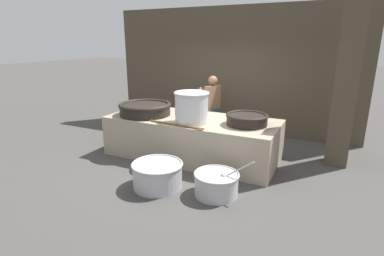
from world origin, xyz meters
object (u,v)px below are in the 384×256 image
(cook, at_px, (212,106))
(prep_bowl_vegetables, at_px, (216,183))
(giant_wok_far, at_px, (247,119))
(prep_bowl_meat, at_px, (157,174))
(giant_wok_near, at_px, (145,108))
(stock_pot, at_px, (192,107))

(cook, height_order, prep_bowl_vegetables, cook)
(giant_wok_far, bearing_deg, prep_bowl_meat, -124.81)
(giant_wok_near, bearing_deg, prep_bowl_vegetables, -29.04)
(prep_bowl_meat, bearing_deg, giant_wok_near, 130.15)
(prep_bowl_vegetables, height_order, prep_bowl_meat, prep_bowl_vegetables)
(cook, xyz_separation_m, prep_bowl_vegetables, (1.15, -2.59, -0.66))
(giant_wok_far, distance_m, cook, 1.73)
(stock_pot, bearing_deg, cook, 97.31)
(stock_pot, height_order, cook, cook)
(giant_wok_near, distance_m, cook, 1.72)
(giant_wok_near, distance_m, stock_pot, 1.24)
(giant_wok_far, relative_size, cook, 0.51)
(prep_bowl_vegetables, bearing_deg, cook, 113.98)
(giant_wok_far, distance_m, stock_pot, 1.09)
(prep_bowl_meat, bearing_deg, stock_pot, 87.51)
(stock_pot, relative_size, prep_bowl_vegetables, 0.72)
(giant_wok_near, height_order, cook, cook)
(giant_wok_near, xyz_separation_m, giant_wok_far, (2.24, 0.17, -0.03))
(cook, relative_size, prep_bowl_vegetables, 1.68)
(giant_wok_near, height_order, prep_bowl_meat, giant_wok_near)
(stock_pot, relative_size, prep_bowl_meat, 0.79)
(giant_wok_near, height_order, prep_bowl_vegetables, giant_wok_near)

